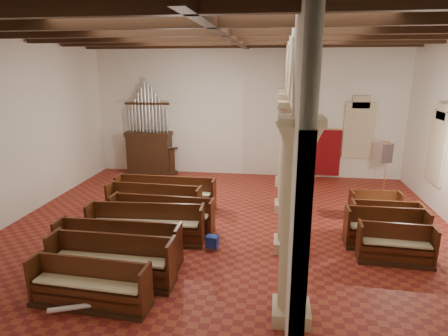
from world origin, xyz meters
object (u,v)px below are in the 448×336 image
pipe_organ (149,145)px  nave_pew_0 (90,291)px  processional_banner (385,175)px  lectern (172,162)px  aisle_pew_0 (395,250)px

pipe_organ → nave_pew_0: bearing=-78.2°
nave_pew_0 → processional_banner: bearing=50.0°
pipe_organ → processional_banner: bearing=-8.5°
lectern → processional_banner: 9.29m
aisle_pew_0 → processional_banner: bearing=81.2°
lectern → nave_pew_0: 10.17m
aisle_pew_0 → nave_pew_0: bearing=-154.5°
pipe_organ → lectern: bearing=-0.7°
nave_pew_0 → aisle_pew_0: size_ratio=1.38×
pipe_organ → processional_banner: pipe_organ is taller
pipe_organ → processional_banner: 10.38m
aisle_pew_0 → pipe_organ: bearing=144.2°
pipe_organ → nave_pew_0: size_ratio=1.68×
lectern → aisle_pew_0: 10.78m
processional_banner → nave_pew_0: bearing=-157.8°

